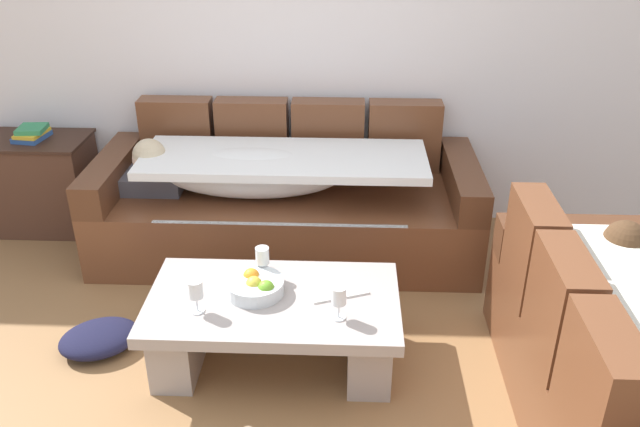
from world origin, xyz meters
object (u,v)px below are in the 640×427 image
Objects in this scene: crumpled_garment at (99,338)px; open_magazine at (335,287)px; couch_near_window at (636,372)px; coffee_table at (274,322)px; wine_glass_far_back at (262,257)px; side_cabinet at (39,184)px; couch_along_wall at (281,202)px; wine_glass_near_left at (196,291)px; wine_glass_near_right at (339,297)px; fruit_bowl at (255,286)px; book_stack_on_cabinet at (32,133)px.

open_magazine is at bearing 1.77° from crumpled_garment.
couch_near_window reaches higher than coffee_table.
crumpled_garment is (-0.91, 0.06, -0.18)m from coffee_table.
wine_glass_far_back is at bearing 110.60° from coffee_table.
couch_along_wall is at bearing -7.79° from side_cabinet.
open_magazine is at bearing -31.92° from side_cabinet.
wine_glass_near_left reaches higher than open_magazine.
wine_glass_near_left reaches higher than crumpled_garment.
wine_glass_near_right is (-1.24, 0.25, 0.16)m from couch_near_window.
couch_near_window reaches higher than fruit_bowl.
wine_glass_far_back is 0.59× the size of open_magazine.
side_cabinet is at bearing 141.84° from coffee_table.
wine_glass_near_right reaches higher than open_magazine.
crumpled_garment is (-1.20, -0.04, -0.33)m from open_magazine.
wine_glass_near_right is at bearing 78.39° from couch_near_window.
wine_glass_far_back is at bearing 139.29° from wine_glass_near_right.
couch_along_wall is at bearing 106.87° from wine_glass_near_right.
book_stack_on_cabinet is (-3.25, 1.76, 0.35)m from couch_near_window.
wine_glass_near_right is 0.27m from open_magazine.
side_cabinet is at bearing 144.67° from wine_glass_far_back.
crumpled_garment is at bearing -58.47° from book_stack_on_cabinet.
fruit_bowl is at bearing 157.24° from coffee_table.
couch_along_wall reaches higher than book_stack_on_cabinet.
open_magazine reaches higher than coffee_table.
side_cabinet is (-1.64, 1.32, -0.10)m from fruit_bowl.
wine_glass_near_right is at bearing -24.72° from fruit_bowl.
wine_glass_near_right reaches higher than fruit_bowl.
couch_along_wall reaches higher than side_cabinet.
couch_along_wall is 2.23m from couch_near_window.
fruit_bowl is 0.70× the size of crumpled_garment.
couch_near_window is 3.71m from book_stack_on_cabinet.
couch_near_window is 10.55× the size of wine_glass_near_left.
couch_near_window is at bearing -8.35° from wine_glass_near_left.
couch_near_window is 1.70m from fruit_bowl.
side_cabinet reaches higher than fruit_bowl.
open_magazine is 2.37m from book_stack_on_cabinet.
couch_near_window is 1.36m from open_magazine.
side_cabinet reaches higher than crumpled_garment.
wine_glass_near_right is at bearing -1.98° from wine_glass_near_left.
couch_near_window is 6.25× the size of fruit_bowl.
wine_glass_near_left is 0.75m from crumpled_garment.
couch_along_wall is 8.40× the size of open_magazine.
side_cabinet is 1.80× the size of crumpled_garment.
wine_glass_near_left is at bearing -47.25° from book_stack_on_cabinet.
fruit_bowl is at bearing 155.28° from wine_glass_near_right.
book_stack_on_cabinet is at bearing 141.50° from coffee_table.
coffee_table is 0.43m from wine_glass_near_right.
wine_glass_far_back reaches higher than open_magazine.
couch_along_wall is 8.40× the size of fruit_bowl.
crumpled_garment is at bearing 161.88° from wine_glass_near_left.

